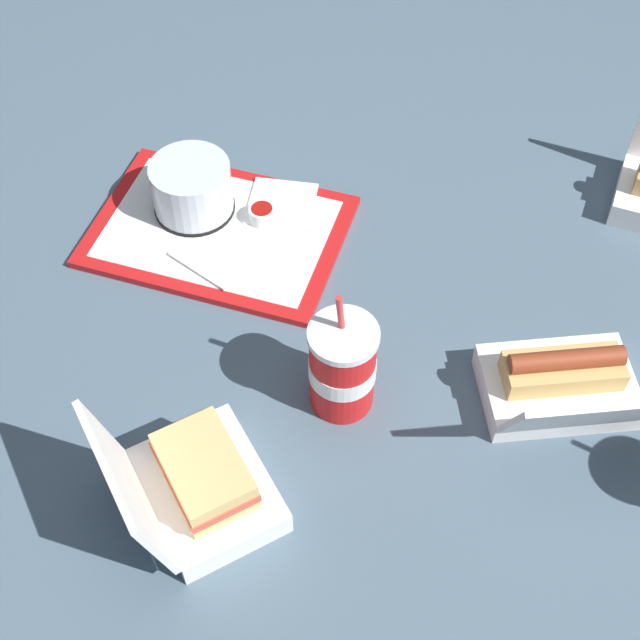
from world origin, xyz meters
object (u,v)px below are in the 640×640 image
at_px(clamshell_sandwich_left, 198,484).
at_px(cake_container, 192,189).
at_px(food_tray, 218,231).
at_px(soda_cup_left, 342,367).
at_px(plastic_fork, 198,270).
at_px(ketchup_cup, 262,214).
at_px(clamshell_hotdog_front, 562,385).

bearing_deg(clamshell_sandwich_left, cake_container, -75.04).
height_order(food_tray, cake_container, cake_container).
bearing_deg(food_tray, soda_cup_left, 130.89).
relative_size(food_tray, plastic_fork, 3.68).
height_order(ketchup_cup, plastic_fork, ketchup_cup).
relative_size(ketchup_cup, plastic_fork, 0.36).
xyz_separation_m(clamshell_sandwich_left, soda_cup_left, (-0.14, -0.17, 0.03)).
distance_m(clamshell_hotdog_front, clamshell_sandwich_left, 0.47).
distance_m(food_tray, clamshell_sandwich_left, 0.44).
relative_size(food_tray, ketchup_cup, 10.12).
height_order(clamshell_sandwich_left, soda_cup_left, soda_cup_left).
xyz_separation_m(plastic_fork, clamshell_sandwich_left, (-0.09, 0.35, 0.03)).
xyz_separation_m(cake_container, clamshell_sandwich_left, (-0.13, 0.47, -0.01)).
height_order(plastic_fork, clamshell_hotdog_front, clamshell_hotdog_front).
distance_m(food_tray, cake_container, 0.07).
relative_size(cake_container, soda_cup_left, 0.61).
xyz_separation_m(food_tray, clamshell_hotdog_front, (-0.50, 0.22, 0.03)).
xyz_separation_m(cake_container, plastic_fork, (-0.04, 0.12, -0.04)).
relative_size(clamshell_sandwich_left, soda_cup_left, 1.21).
height_order(clamshell_hotdog_front, clamshell_sandwich_left, clamshell_sandwich_left).
distance_m(cake_container, ketchup_cup, 0.11).
bearing_deg(clamshell_hotdog_front, clamshell_sandwich_left, 26.56).
bearing_deg(clamshell_sandwich_left, plastic_fork, -75.45).
relative_size(ketchup_cup, clamshell_hotdog_front, 0.17).
distance_m(food_tray, plastic_fork, 0.09).
distance_m(food_tray, ketchup_cup, 0.07).
height_order(cake_container, soda_cup_left, soda_cup_left).
bearing_deg(clamshell_hotdog_front, food_tray, -23.89).
height_order(food_tray, clamshell_hotdog_front, clamshell_hotdog_front).
relative_size(cake_container, clamshell_sandwich_left, 0.50).
xyz_separation_m(cake_container, ketchup_cup, (-0.11, 0.01, -0.03)).
bearing_deg(plastic_fork, cake_container, -44.60).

